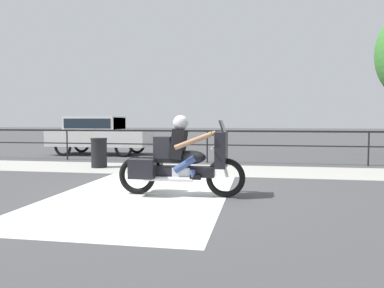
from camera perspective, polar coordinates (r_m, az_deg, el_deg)
name	(u,v)px	position (r m, az deg, el deg)	size (l,w,h in m)	color
ground_plane	(171,192)	(7.54, -3.15, -7.35)	(120.00, 120.00, 0.00)	#424244
sidewalk_band	(198,170)	(10.83, 0.98, -3.94)	(44.00, 2.40, 0.01)	#A8A59E
crosswalk_band	(145,193)	(7.48, -7.24, -7.43)	(3.24, 6.00, 0.01)	silver
fence_railing	(207,137)	(12.58, 2.33, 1.07)	(36.00, 0.05, 1.10)	black
motorcycle	(180,160)	(7.10, -1.86, -2.50)	(2.45, 0.76, 1.53)	black
parked_car	(99,132)	(16.00, -14.03, 1.72)	(4.12, 1.74, 1.60)	silver
trash_bin	(99,153)	(11.63, -13.98, -1.32)	(0.49, 0.49, 0.90)	black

